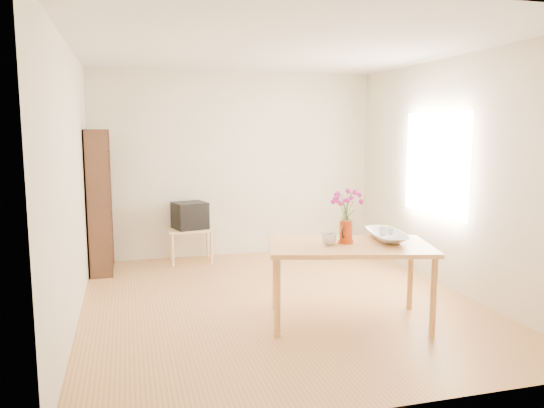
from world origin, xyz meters
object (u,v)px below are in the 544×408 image
object	(u,v)px
pitcher	(346,233)
mug	(329,239)
table	(350,252)
television	(190,215)
bowl	(387,217)

from	to	relation	value
pitcher	mug	size ratio (longest dim) A/B	1.62
table	television	world-z (taller)	television
mug	television	distance (m)	2.86
bowl	pitcher	bearing A→B (deg)	-175.53
bowl	mug	bearing A→B (deg)	-174.41
table	bowl	bearing A→B (deg)	27.11
table	mug	xyz separation A→B (m)	(-0.19, 0.04, 0.13)
pitcher	bowl	xyz separation A→B (m)	(0.44, 0.03, 0.13)
bowl	television	distance (m)	3.08
mug	bowl	bearing A→B (deg)	178.69
pitcher	mug	bearing A→B (deg)	-133.30
pitcher	bowl	size ratio (longest dim) A/B	0.45
table	television	bearing A→B (deg)	127.39
pitcher	television	size ratio (longest dim) A/B	0.42
table	bowl	size ratio (longest dim) A/B	3.46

